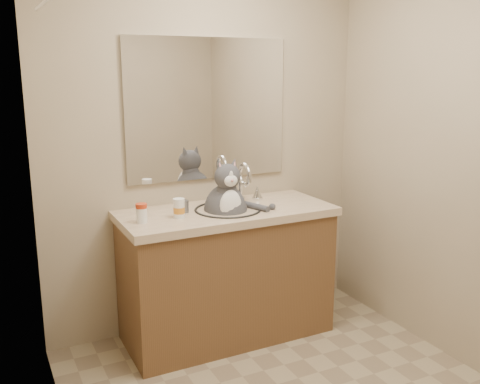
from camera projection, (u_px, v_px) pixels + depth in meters
name	position (u px, v px, depth m)	size (l,w,h in m)	color
room	(317.00, 183.00, 2.41)	(2.22, 2.52, 2.42)	#9B8B6B
vanity	(227.00, 270.00, 3.43)	(1.34, 0.59, 1.12)	brown
mirror	(208.00, 109.00, 3.43)	(1.10, 0.02, 0.90)	white
shower_curtain	(77.00, 246.00, 2.08)	(0.02, 1.30, 1.93)	#C5B695
cat	(226.00, 208.00, 3.31)	(0.38, 0.34, 0.53)	#444448
pill_bottle_redcap	(142.00, 213.00, 3.03)	(0.08, 0.08, 0.11)	white
pill_bottle_orange	(179.00, 209.00, 3.13)	(0.08, 0.08, 0.12)	white
grey_canister	(185.00, 206.00, 3.25)	(0.06, 0.06, 0.08)	slate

